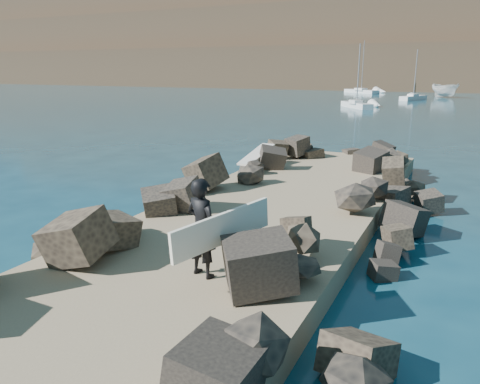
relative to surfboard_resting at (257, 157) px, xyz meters
The scene contains 10 objects.
ground 6.56m from the surfboard_resting, 66.24° to the right, with size 800.00×800.00×0.00m, color #0F384C.
jetty 8.38m from the surfboard_resting, 71.78° to the right, with size 6.00×26.00×0.60m, color #8C7759.
riprap_left 7.45m from the surfboard_resting, 92.24° to the right, with size 2.60×22.00×1.00m, color black.
riprap_right 9.26m from the surfboard_resting, 53.43° to the right, with size 2.60×22.00×1.00m, color black.
surfboard_resting is the anchor object (origin of this frame).
boat_imported 67.48m from the surfboard_resting, 86.84° to the left, with size 2.24×5.96×2.30m, color silver.
surfer_with_board 10.53m from the surfboard_resting, 71.48° to the right, with size 1.31×2.32×1.97m.
sailboat_e 76.84m from the surfboard_resting, 98.69° to the left, with size 7.60×6.59×9.85m.
sailboat_a 40.05m from the surfboard_resting, 96.60° to the left, with size 4.81×5.75×7.54m.
sailboat_b 58.05m from the surfboard_resting, 90.13° to the left, with size 3.42×6.18×7.46m.
Camera 1 is at (5.04, -11.37, 4.54)m, focal length 35.00 mm.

